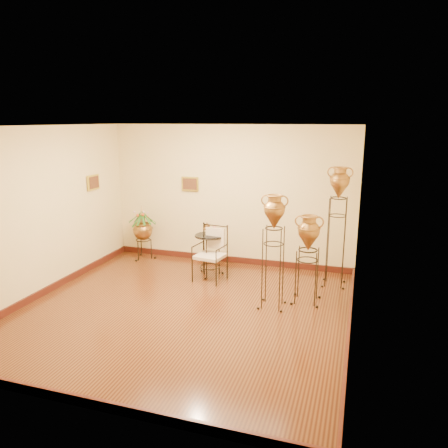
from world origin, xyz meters
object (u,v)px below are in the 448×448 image
(armchair, at_px, (210,254))
(side_table, at_px, (210,254))
(planter_urn, at_px, (143,228))
(amphora_mid, at_px, (273,251))
(amphora_tall, at_px, (337,226))

(armchair, height_order, side_table, armchair)
(planter_urn, relative_size, side_table, 1.20)
(amphora_mid, bearing_deg, planter_urn, 152.86)
(amphora_mid, relative_size, side_table, 1.82)
(planter_urn, xyz_separation_m, armchair, (1.77, -0.79, -0.16))
(amphora_tall, relative_size, side_table, 2.14)
(planter_urn, bearing_deg, armchair, -24.07)
(amphora_mid, bearing_deg, side_table, 143.18)
(planter_urn, bearing_deg, amphora_tall, -4.92)
(amphora_mid, height_order, armchair, amphora_mid)
(amphora_mid, xyz_separation_m, side_table, (-1.42, 1.06, -0.51))
(planter_urn, height_order, side_table, planter_urn)
(planter_urn, bearing_deg, amphora_mid, -27.14)
(planter_urn, bearing_deg, side_table, -17.37)
(amphora_tall, bearing_deg, amphora_mid, -124.87)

